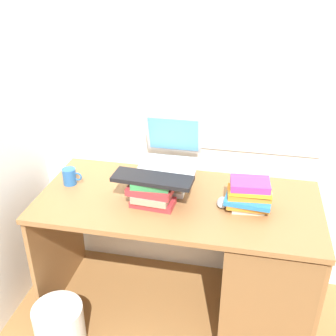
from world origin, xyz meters
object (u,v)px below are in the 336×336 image
Objects in this scene: book_stack_keyboard_riser at (152,193)px; mug at (70,176)px; laptop at (170,153)px; book_stack_side at (249,195)px; wastebasket at (60,326)px; desk at (246,263)px; book_stack_tall at (169,179)px; keyboard at (153,179)px; computer_mouse at (223,202)px.

mug is (-0.51, 0.11, -0.02)m from book_stack_keyboard_riser.
book_stack_keyboard_riser is 2.21× the size of mug.
mug is (-0.57, -0.11, -0.16)m from laptop.
book_stack_side is 0.89× the size of wastebasket.
desk reaches higher than wastebasket.
book_stack_tall is 0.91× the size of book_stack_keyboard_riser.
keyboard reaches higher than computer_mouse.
keyboard reaches higher than mug.
laptop is at bearing 80.80° from keyboard.
book_stack_side is 2.37× the size of computer_mouse.
book_stack_side is at bearing 150.57° from desk.
keyboard is (-0.05, -0.22, -0.05)m from laptop.
book_stack_tall reaches higher than wastebasket.
mug is 0.42× the size of wastebasket.
book_stack_side is 1.02m from mug.
computer_mouse is (0.31, -0.10, -0.05)m from book_stack_tall.
mug is (-0.57, -0.05, -0.02)m from book_stack_tall.
keyboard is at bearing -107.56° from book_stack_tall.
book_stack_tall is at bearing 165.63° from desk.
book_stack_side is at bearing -19.92° from laptop.
book_stack_side is at bearing -1.96° from computer_mouse.
wastebasket is at bearing -157.03° from book_stack_side.
mug is at bearing -174.87° from book_stack_tall.
computer_mouse is (-0.16, 0.02, 0.37)m from desk.
book_stack_side reaches higher than desk.
computer_mouse is 1.14m from wastebasket.
desk is 6.23× the size of book_stack_side.
book_stack_tall is 0.55× the size of keyboard.
desk is 0.68m from book_stack_keyboard_riser.
book_stack_side is at bearing 10.32° from keyboard.
computer_mouse reaches higher than wastebasket.
book_stack_keyboard_riser is at bearing -173.27° from book_stack_side.
wastebasket is at bearing -142.73° from book_stack_keyboard_riser.
laptop reaches higher than computer_mouse.
computer_mouse is (0.37, 0.06, -0.14)m from keyboard.
book_stack_tall reaches higher than desk.
book_stack_tall is at bearing 70.95° from book_stack_keyboard_riser.
laptop is (-0.47, 0.18, 0.56)m from desk.
book_stack_side is at bearing -3.13° from mug.
laptop reaches higher than mug.
book_stack_tall is at bearing 5.13° from mug.
mug is at bearing 176.23° from desk.
book_stack_keyboard_riser is 0.61× the size of keyboard.
wastebasket is at bearing -158.17° from desk.
mug is (-1.02, 0.06, -0.03)m from book_stack_side.
book_stack_keyboard_riser is at bearing -174.97° from desk.
book_stack_keyboard_riser reaches higher than desk.
book_stack_tall is 0.84× the size of wastebasket.
mug is at bearing 176.70° from computer_mouse.
book_stack_keyboard_riser is 0.92m from wastebasket.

